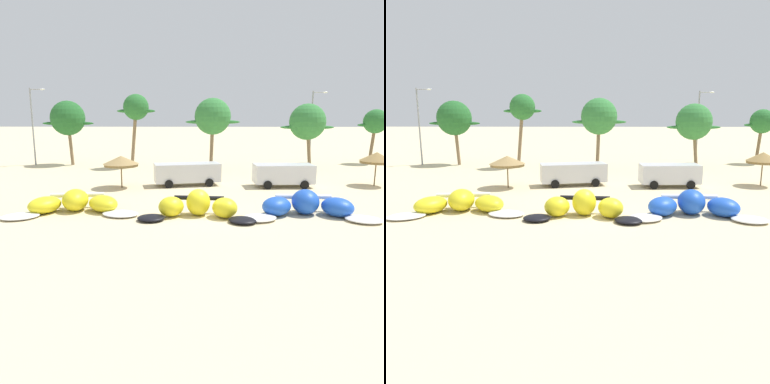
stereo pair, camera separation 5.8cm
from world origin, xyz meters
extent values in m
plane|color=beige|center=(0.00, 0.00, 0.00)|extent=(260.00, 260.00, 0.00)
ellipsoid|color=white|center=(-10.74, -0.87, 0.13)|extent=(2.67, 2.40, 0.27)
ellipsoid|color=yellow|center=(-9.77, 0.42, 0.49)|extent=(2.44, 2.69, 0.99)
ellipsoid|color=yellow|center=(-8.08, 1.06, 0.67)|extent=(1.83, 2.37, 1.34)
ellipsoid|color=yellow|center=(-6.29, 0.83, 0.49)|extent=(2.65, 2.69, 0.99)
ellipsoid|color=white|center=(-5.04, -0.20, 0.13)|extent=(2.50, 2.05, 0.27)
cylinder|color=white|center=(-8.17, 1.83, 0.82)|extent=(3.37, 0.70, 0.31)
cube|color=white|center=(-8.05, 0.84, 0.67)|extent=(1.30, 0.93, 0.04)
ellipsoid|color=black|center=(-3.10, -1.20, 0.16)|extent=(1.90, 1.80, 0.32)
ellipsoid|color=yellow|center=(-2.02, -0.23, 0.58)|extent=(2.10, 2.12, 1.17)
ellipsoid|color=yellow|center=(-0.42, 0.04, 0.79)|extent=(1.54, 1.68, 1.58)
ellipsoid|color=yellow|center=(1.12, -0.48, 0.58)|extent=(2.03, 2.08, 1.17)
ellipsoid|color=black|center=(2.04, -1.60, 0.16)|extent=(2.02, 1.95, 0.32)
cylinder|color=black|center=(-0.38, 0.59, 0.93)|extent=(3.03, 0.51, 0.27)
cube|color=black|center=(-0.43, -0.12, 0.79)|extent=(1.14, 0.65, 0.04)
ellipsoid|color=white|center=(3.05, -1.05, 0.15)|extent=(2.41, 2.14, 0.30)
ellipsoid|color=blue|center=(4.23, 0.08, 0.55)|extent=(2.51, 2.58, 1.11)
ellipsoid|color=blue|center=(6.02, 0.46, 0.75)|extent=(1.69, 2.09, 1.49)
ellipsoid|color=blue|center=(7.77, -0.07, 0.55)|extent=(2.44, 2.57, 1.11)
ellipsoid|color=white|center=(8.85, -1.30, 0.15)|extent=(2.48, 2.26, 0.30)
cylinder|color=white|center=(6.05, 1.16, 0.90)|extent=(3.41, 0.46, 0.31)
cube|color=white|center=(6.01, 0.25, 0.75)|extent=(1.27, 0.78, 0.04)
cylinder|color=brown|center=(-6.60, 8.43, 0.97)|extent=(0.10, 0.10, 1.94)
cone|color=#9E7F4C|center=(-6.60, 8.43, 2.27)|extent=(2.85, 2.85, 0.64)
cylinder|color=olive|center=(-6.60, 8.43, 1.84)|extent=(2.71, 2.71, 0.20)
cylinder|color=brown|center=(14.18, 9.62, 1.04)|extent=(0.10, 0.10, 2.08)
cone|color=olive|center=(14.18, 9.62, 2.44)|extent=(2.68, 2.68, 0.72)
cylinder|color=olive|center=(14.18, 9.62, 1.98)|extent=(2.55, 2.55, 0.20)
cube|color=silver|center=(6.51, 9.14, 1.09)|extent=(4.86, 2.32, 1.50)
cube|color=black|center=(5.20, 9.08, 1.35)|extent=(1.29, 2.11, 0.56)
cylinder|color=black|center=(5.09, 8.03, 0.34)|extent=(0.69, 0.27, 0.68)
cylinder|color=black|center=(4.98, 10.12, 0.34)|extent=(0.69, 0.27, 0.68)
cylinder|color=black|center=(8.03, 8.17, 0.34)|extent=(0.69, 0.27, 0.68)
cylinder|color=black|center=(7.93, 10.26, 0.34)|extent=(0.69, 0.27, 0.68)
cube|color=silver|center=(-1.36, 9.60, 1.09)|extent=(5.67, 3.03, 1.50)
cube|color=black|center=(-2.80, 9.29, 1.35)|extent=(1.71, 2.15, 0.56)
cylinder|color=black|center=(-2.79, 8.30, 0.34)|extent=(0.71, 0.38, 0.68)
cylinder|color=black|center=(-3.19, 10.21, 0.34)|extent=(0.71, 0.38, 0.68)
cylinder|color=black|center=(0.48, 8.99, 0.34)|extent=(0.71, 0.38, 0.68)
cylinder|color=black|center=(0.07, 10.90, 0.34)|extent=(0.71, 0.38, 0.68)
cylinder|color=#7F6647|center=(-15.02, 22.11, 2.64)|extent=(0.64, 0.36, 5.30)
sphere|color=#236028|center=(-15.16, 22.11, 5.29)|extent=(3.87, 3.87, 3.87)
ellipsoid|color=#236028|center=(-16.71, 22.11, 4.71)|extent=(2.71, 0.50, 0.36)
ellipsoid|color=#236028|center=(-13.61, 22.11, 4.71)|extent=(2.71, 0.50, 0.36)
cylinder|color=#7F6647|center=(-7.38, 19.95, 3.24)|extent=(0.98, 0.36, 6.49)
sphere|color=#286B2D|center=(-7.07, 19.95, 6.48)|extent=(2.73, 2.73, 2.73)
ellipsoid|color=#286B2D|center=(-8.16, 19.95, 6.07)|extent=(1.91, 0.50, 0.36)
ellipsoid|color=#286B2D|center=(-5.98, 19.95, 6.07)|extent=(1.91, 0.50, 0.36)
cylinder|color=#7F6647|center=(0.97, 18.37, 2.77)|extent=(0.51, 0.36, 5.54)
sphere|color=#337A38|center=(1.04, 18.37, 5.53)|extent=(3.73, 3.73, 3.73)
ellipsoid|color=#337A38|center=(-0.45, 18.37, 4.97)|extent=(2.61, 0.50, 0.36)
ellipsoid|color=#337A38|center=(2.54, 18.37, 4.97)|extent=(2.61, 0.50, 0.36)
cylinder|color=#7F6647|center=(11.43, 19.91, 2.47)|extent=(0.88, 0.36, 4.96)
sphere|color=#337A38|center=(11.17, 19.91, 4.95)|extent=(3.83, 3.83, 3.83)
ellipsoid|color=#337A38|center=(9.64, 19.91, 4.37)|extent=(2.68, 0.50, 0.36)
ellipsoid|color=#337A38|center=(12.70, 19.91, 4.37)|extent=(2.68, 0.50, 0.36)
cylinder|color=brown|center=(19.87, 23.68, 2.45)|extent=(0.69, 0.36, 4.91)
sphere|color=#286B2D|center=(20.04, 23.68, 4.90)|extent=(2.77, 2.77, 2.77)
ellipsoid|color=#286B2D|center=(18.93, 23.68, 4.48)|extent=(1.94, 0.50, 0.36)
cylinder|color=gray|center=(-19.09, 21.84, 4.29)|extent=(0.18, 0.18, 8.58)
cylinder|color=gray|center=(-18.39, 21.84, 8.43)|extent=(1.39, 0.10, 0.10)
ellipsoid|color=silver|center=(-17.70, 21.84, 8.43)|extent=(0.56, 0.24, 0.20)
cylinder|color=gray|center=(13.02, 24.96, 4.19)|extent=(0.18, 0.18, 8.38)
cylinder|color=gray|center=(13.73, 24.96, 8.23)|extent=(1.42, 0.10, 0.10)
ellipsoid|color=silver|center=(14.44, 24.96, 8.23)|extent=(0.56, 0.24, 0.20)
camera|label=1|loc=(-0.43, -22.65, 6.12)|focal=36.77mm
camera|label=2|loc=(-0.38, -22.65, 6.12)|focal=36.77mm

